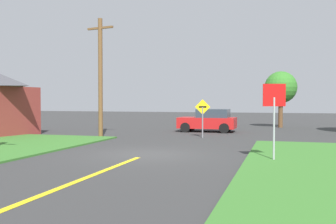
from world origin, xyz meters
TOP-DOWN VIEW (x-y plane):
  - ground_plane at (0.00, 0.00)m, footprint 120.00×120.00m
  - lane_stripe_center at (0.00, -8.00)m, footprint 0.20×14.00m
  - stop_sign at (5.02, -0.52)m, footprint 0.79×0.23m
  - car_approaching_junction at (0.30, 12.15)m, footprint 4.01×2.18m
  - utility_pole_mid at (-5.13, 6.07)m, footprint 1.79×0.42m
  - direction_sign at (0.78, 7.58)m, footprint 0.90×0.18m
  - oak_tree_left at (5.19, 18.23)m, footprint 2.64×2.64m

SIDE VIEW (x-z plane):
  - ground_plane at x=0.00m, z-range 0.00..0.00m
  - lane_stripe_center at x=0.00m, z-range 0.00..0.01m
  - car_approaching_junction at x=0.30m, z-range 0.00..1.62m
  - direction_sign at x=0.78m, z-range 0.27..2.56m
  - stop_sign at x=5.02m, z-range 0.59..3.38m
  - oak_tree_left at x=5.19m, z-range 0.97..5.62m
  - utility_pole_mid at x=-5.13m, z-range 0.15..7.26m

